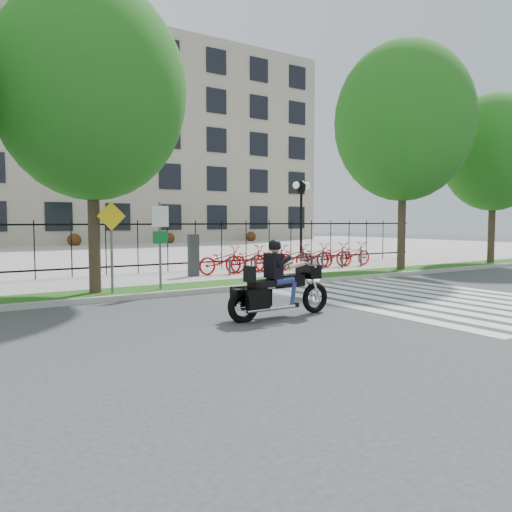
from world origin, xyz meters
TOP-DOWN VIEW (x-y plane):
  - ground at (0.00, 0.00)m, footprint 120.00×120.00m
  - curb at (0.00, 4.10)m, footprint 60.00×0.20m
  - grass_verge at (0.00, 4.95)m, footprint 60.00×1.50m
  - sidewalk at (0.00, 7.45)m, footprint 60.00×3.50m
  - plaza at (0.00, 25.00)m, footprint 80.00×34.00m
  - crosswalk_stripes at (4.83, 0.00)m, footprint 5.70×8.00m
  - iron_fence at (0.00, 9.20)m, footprint 30.00×0.06m
  - office_building at (0.00, 44.92)m, footprint 60.00×21.90m
  - lamp_post_right at (10.00, 12.00)m, footprint 1.06×0.70m
  - street_tree_1 at (-2.76, 4.95)m, footprint 5.10×5.10m
  - street_tree_2 at (9.65, 4.95)m, footprint 5.57×5.57m
  - street_tree_3 at (16.02, 4.95)m, footprint 4.82×4.82m
  - bike_share_station at (5.77, 7.20)m, footprint 8.96×0.88m
  - sign_pole_regulatory at (-0.99, 4.58)m, footprint 0.50×0.09m
  - sign_pole_warning at (-2.39, 4.58)m, footprint 0.78×0.09m
  - motorcycle_rider at (-0.14, -0.10)m, footprint 2.68×0.79m

SIDE VIEW (x-z plane):
  - ground at x=0.00m, z-range 0.00..0.00m
  - crosswalk_stripes at x=4.83m, z-range 0.00..0.01m
  - plaza at x=0.00m, z-range 0.00..0.10m
  - curb at x=0.00m, z-range 0.00..0.15m
  - grass_verge at x=0.00m, z-range 0.00..0.15m
  - sidewalk at x=0.00m, z-range 0.00..0.15m
  - bike_share_station at x=5.77m, z-range -0.08..1.42m
  - motorcycle_rider at x=-0.14m, z-range -0.35..1.72m
  - iron_fence at x=0.00m, z-range 0.15..2.15m
  - sign_pole_regulatory at x=-0.99m, z-range 0.49..2.99m
  - sign_pole_warning at x=-2.39m, z-range 0.50..2.99m
  - lamp_post_right at x=10.00m, z-range 1.08..5.33m
  - street_tree_3 at x=16.02m, z-range 1.37..9.37m
  - street_tree_1 at x=-2.76m, z-range 1.40..9.78m
  - street_tree_2 at x=9.65m, z-range 1.53..10.71m
  - office_building at x=0.00m, z-range -0.11..20.04m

